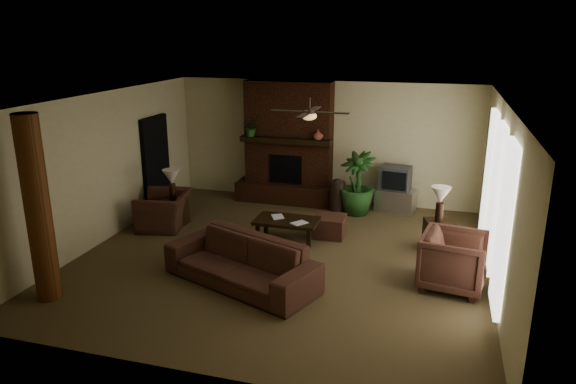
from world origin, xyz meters
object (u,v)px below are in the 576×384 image
(armchair_right, at_px, (454,258))
(log_column, at_px, (38,210))
(side_table_left, at_px, (173,212))
(tv_stand, at_px, (396,200))
(ottoman, at_px, (329,226))
(lamp_left, at_px, (172,179))
(lamp_right, at_px, (441,198))
(armchair_left, at_px, (164,204))
(floor_vase, at_px, (337,193))
(side_table_right, at_px, (439,235))
(sofa, at_px, (241,254))
(floor_plant, at_px, (356,197))
(coffee_table, at_px, (287,222))

(armchair_right, bearing_deg, log_column, 117.64)
(log_column, distance_m, side_table_left, 3.55)
(tv_stand, bearing_deg, side_table_left, -142.68)
(ottoman, bearing_deg, side_table_left, -174.65)
(side_table_left, distance_m, lamp_left, 0.73)
(lamp_left, distance_m, lamp_right, 5.25)
(armchair_right, bearing_deg, lamp_right, 18.27)
(armchair_left, xyz_separation_m, floor_vase, (3.22, 1.89, -0.05))
(lamp_left, relative_size, side_table_right, 1.18)
(sofa, xyz_separation_m, floor_plant, (1.21, 3.90, -0.11))
(floor_plant, bearing_deg, log_column, -126.75)
(armchair_left, xyz_separation_m, side_table_right, (5.42, 0.33, -0.21))
(side_table_right, height_order, lamp_right, lamp_right)
(coffee_table, relative_size, lamp_left, 1.85)
(ottoman, height_order, lamp_left, lamp_left)
(tv_stand, relative_size, lamp_right, 1.31)
(log_column, bearing_deg, side_table_right, 32.26)
(armchair_left, distance_m, armchair_right, 5.78)
(side_table_right, bearing_deg, floor_vase, 144.83)
(coffee_table, relative_size, ottoman, 2.00)
(armchair_left, height_order, coffee_table, armchair_left)
(sofa, bearing_deg, side_table_right, 59.11)
(floor_vase, distance_m, lamp_right, 2.74)
(ottoman, xyz_separation_m, lamp_left, (-3.20, -0.34, 0.80))
(tv_stand, distance_m, side_table_right, 2.22)
(side_table_right, bearing_deg, lamp_right, -163.50)
(armchair_left, height_order, tv_stand, armchair_left)
(floor_vase, height_order, side_table_right, floor_vase)
(armchair_right, relative_size, ottoman, 1.64)
(armchair_right, relative_size, lamp_right, 1.52)
(log_column, height_order, tv_stand, log_column)
(floor_vase, bearing_deg, lamp_left, -149.85)
(armchair_right, relative_size, tv_stand, 1.16)
(armchair_left, xyz_separation_m, ottoman, (3.35, 0.44, -0.28))
(armchair_left, distance_m, floor_plant, 4.12)
(side_table_right, bearing_deg, sofa, -142.43)
(sofa, bearing_deg, tv_stand, 86.26)
(armchair_left, xyz_separation_m, coffee_table, (2.61, -0.03, -0.11))
(sofa, relative_size, armchair_right, 2.58)
(log_column, distance_m, floor_plant, 6.50)
(side_table_left, bearing_deg, coffee_table, -3.84)
(ottoman, relative_size, lamp_right, 0.92)
(armchair_right, relative_size, floor_plant, 0.72)
(lamp_left, bearing_deg, armchair_left, -145.49)
(floor_vase, relative_size, floor_plant, 0.56)
(ottoman, xyz_separation_m, tv_stand, (1.11, 1.89, 0.05))
(coffee_table, xyz_separation_m, ottoman, (0.74, 0.47, -0.17))
(lamp_left, relative_size, lamp_right, 1.00)
(log_column, relative_size, floor_plant, 2.03)
(floor_plant, distance_m, lamp_right, 2.45)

